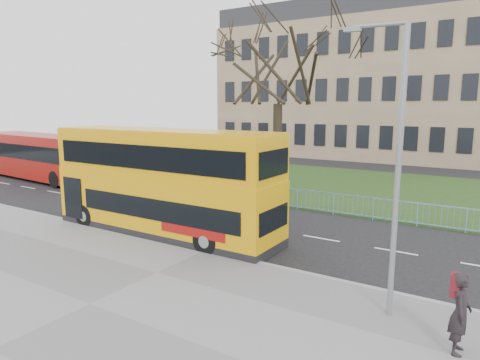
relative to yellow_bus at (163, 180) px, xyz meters
name	(u,v)px	position (x,y,z in m)	size (l,w,h in m)	color
ground	(228,242)	(2.94, 0.51, -2.37)	(120.00, 120.00, 0.00)	black
pavement	(90,306)	(2.94, -6.24, -2.31)	(80.00, 10.50, 0.12)	slate
kerb	(205,251)	(2.94, -1.04, -2.30)	(80.00, 0.20, 0.14)	gray
grass_verge	(345,186)	(2.94, 14.81, -2.33)	(80.00, 15.40, 0.08)	#1D3513
guard_railing	(297,199)	(2.94, 7.11, -1.82)	(40.00, 0.12, 1.10)	#79B0D7
bare_tree	(278,86)	(-0.06, 10.51, 4.23)	(9.14, 9.14, 13.05)	black
civic_building	(365,92)	(-2.06, 35.51, 4.63)	(30.00, 15.00, 14.00)	#856C54
yellow_bus	(163,180)	(0.00, 0.00, 0.00)	(10.56, 2.56, 4.42)	#DF9B09
red_bus	(41,156)	(-17.24, 5.53, -0.60)	(12.82, 3.80, 3.33)	maroon
pedestrian	(460,313)	(11.66, -3.44, -1.34)	(0.67, 0.44, 1.83)	black
street_lamp	(395,162)	(9.90, -2.49, 1.73)	(1.54, 0.27, 7.26)	gray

